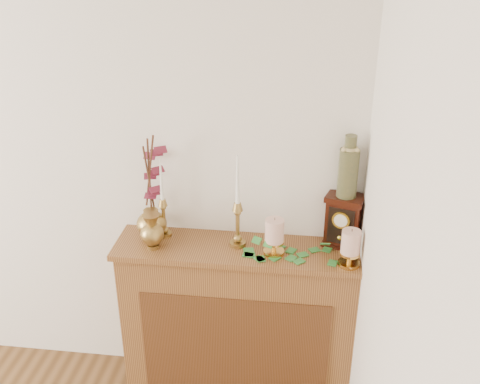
# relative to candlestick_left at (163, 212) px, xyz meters

# --- Properties ---
(console_shelf) EXTENTS (1.24, 0.34, 0.93)m
(console_shelf) POSITION_rel_candlestick_left_xyz_m (0.39, -0.06, -0.63)
(console_shelf) COLOR brown
(console_shelf) RESTS_ON ground
(candlestick_left) EXTENTS (0.07, 0.07, 0.43)m
(candlestick_left) POSITION_rel_candlestick_left_xyz_m (0.00, 0.00, 0.00)
(candlestick_left) COLOR #A27F41
(candlestick_left) RESTS_ON console_shelf
(candlestick_center) EXTENTS (0.08, 0.08, 0.49)m
(candlestick_center) POSITION_rel_candlestick_left_xyz_m (0.38, -0.05, 0.02)
(candlestick_center) COLOR #A27F41
(candlestick_center) RESTS_ON console_shelf
(bud_vase) EXTENTS (0.12, 0.12, 0.19)m
(bud_vase) POSITION_rel_candlestick_left_xyz_m (-0.03, -0.13, -0.05)
(bud_vase) COLOR #A27F41
(bud_vase) RESTS_ON console_shelf
(ginger_jar) EXTENTS (0.23, 0.25, 0.57)m
(ginger_jar) POSITION_rel_candlestick_left_xyz_m (-0.05, 0.02, 0.12)
(ginger_jar) COLOR #A27F41
(ginger_jar) RESTS_ON console_shelf
(pillar_candle_left) EXTENTS (0.10, 0.10, 0.20)m
(pillar_candle_left) POSITION_rel_candlestick_left_xyz_m (0.57, -0.10, -0.04)
(pillar_candle_left) COLOR gold
(pillar_candle_left) RESTS_ON console_shelf
(pillar_candle_right) EXTENTS (0.10, 0.10, 0.20)m
(pillar_candle_right) POSITION_rel_candlestick_left_xyz_m (0.93, -0.16, -0.04)
(pillar_candle_right) COLOR gold
(pillar_candle_right) RESTS_ON console_shelf
(ivy_garland) EXTENTS (0.45, 0.22, 0.08)m
(ivy_garland) POSITION_rel_candlestick_left_xyz_m (0.67, -0.07, -0.13)
(ivy_garland) COLOR #2D762D
(ivy_garland) RESTS_ON console_shelf
(mantel_clock) EXTENTS (0.21, 0.18, 0.27)m
(mantel_clock) POSITION_rel_candlestick_left_xyz_m (0.90, 0.02, -0.01)
(mantel_clock) COLOR #34110A
(mantel_clock) RESTS_ON console_shelf
(ceramic_vase) EXTENTS (0.10, 0.10, 0.31)m
(ceramic_vase) POSITION_rel_candlestick_left_xyz_m (0.90, 0.02, 0.27)
(ceramic_vase) COLOR #1A3424
(ceramic_vase) RESTS_ON mantel_clock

